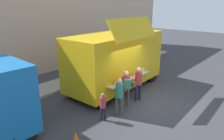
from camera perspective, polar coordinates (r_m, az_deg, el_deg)
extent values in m
plane|color=#38383D|center=(10.25, 9.70, -8.85)|extent=(60.00, 60.00, 0.00)
cube|color=#9E998E|center=(11.50, -22.43, -6.60)|extent=(28.00, 1.60, 0.15)
cube|color=#D1B195|center=(14.62, -27.88, 11.82)|extent=(32.00, 2.40, 7.15)
cube|color=gold|center=(11.42, 1.06, 2.99)|extent=(5.84, 2.50, 2.71)
cube|color=gold|center=(9.80, 5.91, 11.04)|extent=(3.20, 0.68, 0.96)
cube|color=black|center=(10.24, 4.06, 3.14)|extent=(3.03, 0.16, 1.22)
cube|color=#B7B7BC|center=(10.41, 4.92, -2.34)|extent=(3.19, 0.41, 0.05)
cylinder|color=orange|center=(9.45, 0.40, -3.50)|extent=(0.06, 0.06, 0.21)
cylinder|color=red|center=(9.63, 1.44, -3.06)|extent=(0.07, 0.07, 0.22)
cylinder|color=red|center=(9.78, 2.76, -2.75)|extent=(0.06, 0.06, 0.22)
cylinder|color=orange|center=(9.97, 3.62, -2.32)|extent=(0.07, 0.07, 0.24)
cylinder|color=black|center=(10.15, 4.31, -2.14)|extent=(0.07, 0.07, 0.19)
cylinder|color=red|center=(10.37, 4.74, -1.62)|extent=(0.07, 0.07, 0.22)
cylinder|color=orange|center=(10.58, 5.59, -1.28)|extent=(0.07, 0.07, 0.21)
cylinder|color=black|center=(10.74, 6.51, -0.95)|extent=(0.08, 0.08, 0.24)
cylinder|color=red|center=(10.93, 7.37, -0.66)|extent=(0.07, 0.07, 0.24)
cylinder|color=yellow|center=(11.15, 7.83, -0.34)|extent=(0.06, 0.06, 0.23)
cylinder|color=white|center=(11.35, 8.47, -0.07)|extent=(0.07, 0.07, 0.22)
cube|color=black|center=(13.63, 8.52, 7.23)|extent=(0.12, 2.03, 1.19)
cylinder|color=black|center=(14.04, 3.20, 0.60)|extent=(0.90, 0.28, 0.90)
cylinder|color=black|center=(12.99, 10.66, -1.07)|extent=(0.90, 0.28, 0.90)
cylinder|color=black|center=(10.98, -10.44, -4.52)|extent=(0.90, 0.28, 0.90)
cylinder|color=black|center=(9.60, -2.19, -7.51)|extent=(0.90, 0.28, 0.90)
cube|color=black|center=(8.27, -23.43, -2.81)|extent=(0.18, 1.97, 0.94)
cylinder|color=black|center=(7.77, -22.58, -15.65)|extent=(0.84, 0.26, 0.84)
cone|color=orange|center=(7.35, -9.76, -17.83)|extent=(0.36, 0.36, 0.55)
cylinder|color=#2F623B|center=(16.35, 4.24, 3.23)|extent=(0.60, 0.60, 1.04)
cylinder|color=#1F2337|center=(10.28, 6.53, -6.12)|extent=(0.13, 0.13, 0.82)
cylinder|color=#1F2337|center=(10.42, 7.47, -5.84)|extent=(0.13, 0.13, 0.82)
cylinder|color=#B03442|center=(10.09, 7.15, -2.23)|extent=(0.34, 0.34, 0.62)
sphere|color=#CFAC88|center=(9.96, 7.24, 0.07)|extent=(0.23, 0.23, 0.23)
cube|color=brown|center=(10.01, 5.91, -3.91)|extent=(0.23, 0.19, 0.24)
cylinder|color=#4C4443|center=(9.73, 3.06, -7.41)|extent=(0.13, 0.13, 0.82)
cylinder|color=#4C4443|center=(9.78, 4.33, -7.31)|extent=(0.13, 0.13, 0.82)
cylinder|color=#BB3841|center=(9.48, 3.78, -3.39)|extent=(0.34, 0.34, 0.62)
sphere|color=beige|center=(9.34, 3.83, -0.95)|extent=(0.23, 0.23, 0.23)
cube|color=#358464|center=(9.23, 4.15, -3.77)|extent=(0.33, 0.32, 0.40)
cylinder|color=#4E4B43|center=(9.02, 1.25, -9.60)|extent=(0.12, 0.12, 0.79)
cylinder|color=#4E4B43|center=(9.03, 2.61, -9.60)|extent=(0.12, 0.12, 0.79)
cylinder|color=#33846A|center=(8.73, 1.97, -5.55)|extent=(0.33, 0.33, 0.60)
sphere|color=beige|center=(8.58, 2.00, -3.03)|extent=(0.22, 0.22, 0.22)
cylinder|color=#1E2334|center=(8.65, -2.92, -11.66)|extent=(0.09, 0.09, 0.58)
cylinder|color=#1E2334|center=(8.62, -1.89, -11.75)|extent=(0.09, 0.09, 0.58)
cylinder|color=#B63543|center=(8.40, -2.45, -8.68)|extent=(0.24, 0.24, 0.44)
sphere|color=#976B52|center=(8.28, -2.47, -6.82)|extent=(0.16, 0.16, 0.16)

